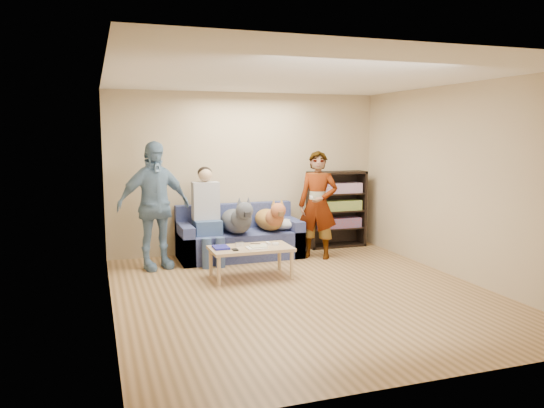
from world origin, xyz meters
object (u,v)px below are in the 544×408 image
object	(u,v)px
dog_tan	(270,218)
coffee_table	(251,250)
bookshelf	(336,207)
person_standing_right	(318,205)
sofa	(239,239)
dog_gray	(237,220)
person_seated	(207,211)
camera_silver	(240,244)
notebook_blue	(221,247)
person_standing_left	(154,206)

from	to	relation	value
dog_tan	coffee_table	xyz separation A→B (m)	(-0.63, -1.03, -0.25)
dog_tan	bookshelf	size ratio (longest dim) A/B	0.89
person_standing_right	sofa	xyz separation A→B (m)	(-1.16, 0.44, -0.56)
dog_gray	coffee_table	world-z (taller)	dog_gray
person_seated	dog_tan	world-z (taller)	person_seated
coffee_table	dog_gray	bearing A→B (deg)	85.57
person_seated	dog_gray	world-z (taller)	person_seated
dog_tan	bookshelf	bearing A→B (deg)	17.23
camera_silver	sofa	world-z (taller)	sofa
person_standing_right	notebook_blue	world-z (taller)	person_standing_right
sofa	bookshelf	world-z (taller)	bookshelf
person_standing_right	bookshelf	world-z (taller)	person_standing_right
dog_gray	person_standing_right	bearing A→B (deg)	-8.65
bookshelf	sofa	bearing A→B (deg)	-172.60
camera_silver	sofa	bearing A→B (deg)	75.56
notebook_blue	camera_silver	bearing A→B (deg)	14.04
person_seated	dog_gray	bearing A→B (deg)	-15.90
person_standing_right	camera_silver	xyz separation A→B (m)	(-1.44, -0.65, -0.39)
person_standing_right	person_seated	size ratio (longest dim) A/B	1.14
dog_gray	person_standing_left	bearing A→B (deg)	-177.72
sofa	notebook_blue	bearing A→B (deg)	-115.77
person_standing_left	bookshelf	world-z (taller)	person_standing_left
person_seated	sofa	bearing A→B (deg)	13.47
camera_silver	person_standing_right	bearing A→B (deg)	24.33
sofa	person_standing_right	bearing A→B (deg)	-20.88
person_standing_left	bookshelf	distance (m)	3.19
person_standing_right	bookshelf	distance (m)	0.94
coffee_table	person_standing_left	bearing A→B (deg)	142.20
person_standing_right	dog_tan	world-z (taller)	person_standing_right
person_standing_left	dog_gray	distance (m)	1.28
camera_silver	dog_gray	bearing A→B (deg)	76.98
person_seated	coffee_table	world-z (taller)	person_seated
camera_silver	coffee_table	distance (m)	0.18
camera_silver	dog_tan	world-z (taller)	dog_tan
person_standing_left	person_seated	world-z (taller)	person_standing_left
notebook_blue	person_seated	world-z (taller)	person_seated
person_standing_right	bookshelf	size ratio (longest dim) A/B	1.29
person_standing_right	bookshelf	xyz separation A→B (m)	(0.64, 0.68, -0.16)
camera_silver	sofa	size ratio (longest dim) A/B	0.06
person_standing_right	dog_gray	distance (m)	1.28
notebook_blue	bookshelf	bearing A→B (deg)	30.61
person_seated	coffee_table	xyz separation A→B (m)	(0.37, -1.09, -0.40)
dog_gray	bookshelf	xyz separation A→B (m)	(1.89, 0.49, 0.04)
person_standing_right	dog_tan	bearing A→B (deg)	-165.75
dog_tan	person_standing_left	bearing A→B (deg)	-176.10
coffee_table	bookshelf	xyz separation A→B (m)	(1.96, 1.45, 0.31)
person_standing_right	person_seated	distance (m)	1.72
notebook_blue	dog_gray	bearing A→B (deg)	62.49
dog_tan	coffee_table	world-z (taller)	dog_tan
notebook_blue	dog_tan	distance (m)	1.44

